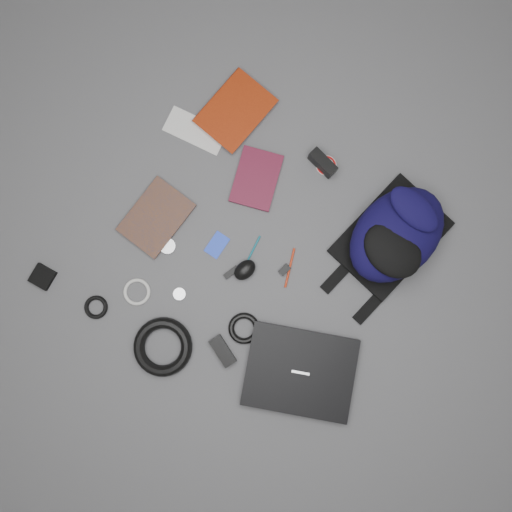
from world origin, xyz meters
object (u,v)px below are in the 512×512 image
Objects in this scene: pouch at (43,277)px; textbook_red at (215,94)px; backpack at (397,235)px; comic_book at (137,203)px; power_brick at (223,351)px; laptop at (300,372)px; mouse at (245,270)px; compact_camera at (323,163)px; dvd_case at (256,179)px.

textbook_red is at bearing 82.59° from pouch.
comic_book is at bearing -144.35° from backpack.
laptop is at bearing 42.25° from power_brick.
textbook_red is (-0.83, 0.64, -0.00)m from laptop.
mouse reaches higher than power_brick.
compact_camera is at bearing 176.12° from backpack.
comic_book is at bearing -163.49° from mouse.
compact_camera reaches higher than comic_book.
compact_camera is at bearing 118.90° from power_brick.
dvd_case is 2.49× the size of mouse.
dvd_case is at bearing 136.08° from power_brick.
mouse is (-0.36, -0.40, -0.07)m from backpack.
textbook_red reaches higher than pouch.
backpack reaches higher than pouch.
compact_camera is 0.47m from mouse.
backpack is 0.54m from mouse.
textbook_red is 3.52× the size of pouch.
pouch is (-0.42, -0.73, 0.00)m from dvd_case.
textbook_red is 3.06× the size of mouse.
mouse is (0.16, -0.30, 0.01)m from dvd_case.
power_brick is (0.10, -0.28, -0.01)m from mouse.
mouse is (0.46, 0.03, 0.01)m from comic_book.
backpack is 3.83× the size of compact_camera.
textbook_red is 0.93m from power_brick.
textbook_red is 0.35m from dvd_case.
power_brick is (0.09, -0.75, -0.02)m from compact_camera.
mouse is at bearing 128.91° from laptop.
power_brick reaches higher than pouch.
power_brick is at bearing -56.86° from mouse.
backpack is 3.79× the size of power_brick.
dvd_case is 1.93× the size of compact_camera.
pouch is (-0.59, -0.91, -0.02)m from compact_camera.
textbook_red reaches higher than power_brick.
backpack reaches higher than dvd_case.
comic_book is 0.43m from pouch.
pouch is at bearing -139.48° from dvd_case.
dvd_case is at bearing 131.45° from mouse.
mouse reaches higher than textbook_red.
mouse is at bearing 131.67° from power_brick.
mouse reaches higher than comic_book.
pouch is at bearing -145.14° from power_brick.
mouse is 0.72m from pouch.
laptop is 0.98m from pouch.
compact_camera is at bearing 6.47° from textbook_red.
dvd_case is 0.33m from mouse.
compact_camera is 1.47× the size of pouch.
dvd_case is at bearing -122.02° from compact_camera.
mouse reaches higher than dvd_case.
comic_book is 1.16× the size of dvd_case.
comic_book is 2.88× the size of mouse.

